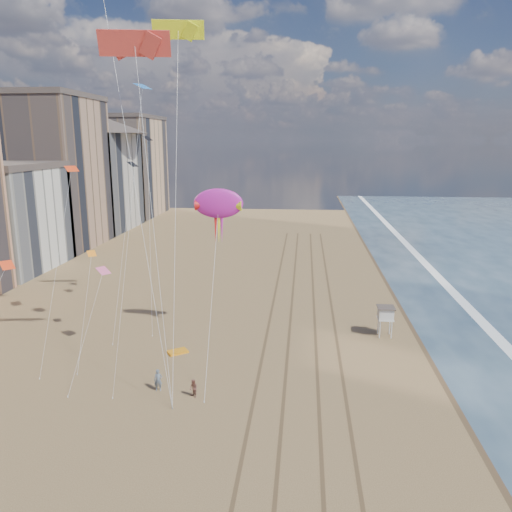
{
  "coord_description": "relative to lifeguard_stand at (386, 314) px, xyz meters",
  "views": [
    {
      "loc": [
        2.52,
        -20.57,
        20.35
      ],
      "look_at": [
        -2.01,
        26.0,
        9.5
      ],
      "focal_mm": 35.0,
      "sensor_mm": 36.0,
      "label": 1
    }
  ],
  "objects": [
    {
      "name": "wet_sand",
      "position": [
        7.67,
        9.57,
        -2.52
      ],
      "size": [
        260.0,
        260.0,
        0.0
      ],
      "primitive_type": "plane",
      "color": "#42301E",
      "rests_on": "ground"
    },
    {
      "name": "foam",
      "position": [
        11.87,
        9.57,
        -2.52
      ],
      "size": [
        260.0,
        260.0,
        0.0
      ],
      "primitive_type": "plane",
      "color": "white",
      "rests_on": "ground"
    },
    {
      "name": "tracks",
      "position": [
        -8.78,
        -0.43,
        -2.52
      ],
      "size": [
        7.68,
        120.0,
        0.01
      ],
      "color": "brown",
      "rests_on": "ground"
    },
    {
      "name": "buildings",
      "position": [
        -57.06,
        35.16,
        11.03
      ],
      "size": [
        34.72,
        131.35,
        29.0
      ],
      "color": "#C6B284",
      "rests_on": "ground"
    },
    {
      "name": "lifeguard_stand",
      "position": [
        0.0,
        0.0,
        0.0
      ],
      "size": [
        1.81,
        1.81,
        3.28
      ],
      "color": "silver",
      "rests_on": "ground"
    },
    {
      "name": "grounded_kite",
      "position": [
        -20.9,
        -6.36,
        -2.42
      ],
      "size": [
        2.25,
        2.09,
        0.22
      ],
      "primitive_type": "cube",
      "rotation": [
        0.0,
        0.0,
        0.62
      ],
      "color": "orange",
      "rests_on": "ground"
    },
    {
      "name": "show_kite",
      "position": [
        -17.32,
        -2.19,
        11.69
      ],
      "size": [
        4.72,
        7.24,
        18.83
      ],
      "color": "#B81C9A",
      "rests_on": "ground"
    },
    {
      "name": "kite_flyer_a",
      "position": [
        -20.58,
        -13.98,
        -1.59
      ],
      "size": [
        0.75,
        0.56,
        1.87
      ],
      "primitive_type": "imported",
      "rotation": [
        0.0,
        0.0,
        0.17
      ],
      "color": "slate",
      "rests_on": "ground"
    },
    {
      "name": "kite_flyer_b",
      "position": [
        -17.42,
        -14.77,
        -1.76
      ],
      "size": [
        0.93,
        0.94,
        1.53
      ],
      "primitive_type": "imported",
      "rotation": [
        0.0,
        0.0,
        -0.81
      ],
      "color": "brown",
      "rests_on": "ground"
    },
    {
      "name": "parafoils",
      "position": [
        -23.07,
        -6.86,
        28.56
      ],
      "size": [
        9.71,
        15.99,
        9.04
      ],
      "color": "black",
      "rests_on": "ground"
    },
    {
      "name": "small_kites",
      "position": [
        -28.32,
        -4.38,
        13.55
      ],
      "size": [
        11.54,
        22.83,
        17.06
      ],
      "color": "blue",
      "rests_on": "ground"
    }
  ]
}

